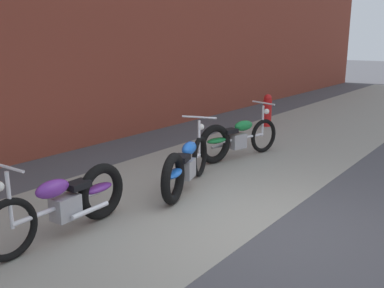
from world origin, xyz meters
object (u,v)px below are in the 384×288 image
(motorcycle_purple, at_px, (71,201))
(fire_hydrant, at_px, (267,110))
(motorcycle_green, at_px, (234,139))
(motorcycle_blue, at_px, (184,166))

(motorcycle_purple, relative_size, fire_hydrant, 2.39)
(motorcycle_green, xyz_separation_m, fire_hydrant, (3.18, 0.96, 0.03))
(motorcycle_green, relative_size, fire_hydrant, 2.34)
(fire_hydrant, bearing_deg, motorcycle_blue, -165.63)
(motorcycle_purple, height_order, motorcycle_blue, same)
(motorcycle_blue, relative_size, fire_hydrant, 2.29)
(motorcycle_blue, height_order, fire_hydrant, motorcycle_blue)
(motorcycle_purple, bearing_deg, motorcycle_green, 179.70)
(motorcycle_purple, bearing_deg, motorcycle_blue, 171.13)
(motorcycle_blue, xyz_separation_m, fire_hydrant, (5.18, 1.33, 0.03))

